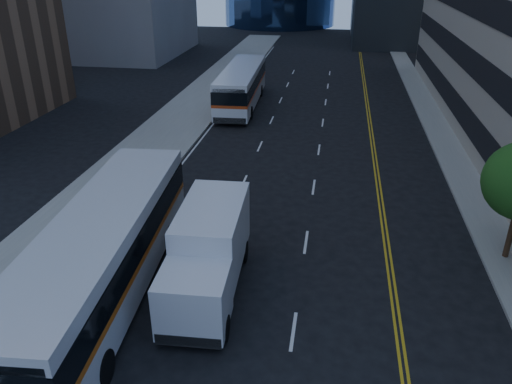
# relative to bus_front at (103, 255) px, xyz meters

# --- Properties ---
(ground) EXTENTS (160.00, 160.00, 0.00)m
(ground) POSITION_rel_bus_front_xyz_m (6.60, -2.75, -1.90)
(ground) COLOR black
(ground) RESTS_ON ground
(sidewalk_west) EXTENTS (5.00, 90.00, 0.15)m
(sidewalk_west) POSITION_rel_bus_front_xyz_m (-3.90, 22.25, -1.83)
(sidewalk_west) COLOR gray
(sidewalk_west) RESTS_ON ground
(sidewalk_east) EXTENTS (2.00, 90.00, 0.15)m
(sidewalk_east) POSITION_rel_bus_front_xyz_m (15.60, 22.25, -1.83)
(sidewalk_east) COLOR gray
(sidewalk_east) RESTS_ON ground
(bus_front) EXTENTS (3.95, 13.68, 3.48)m
(bus_front) POSITION_rel_bus_front_xyz_m (0.00, 0.00, 0.00)
(bus_front) COLOR silver
(bus_front) RESTS_ON ground
(bus_rear) EXTENTS (3.22, 12.57, 3.22)m
(bus_rear) POSITION_rel_bus_front_xyz_m (-0.00, 26.96, -0.15)
(bus_rear) COLOR silver
(bus_rear) RESTS_ON ground
(box_truck) EXTENTS (2.61, 6.82, 3.22)m
(box_truck) POSITION_rel_bus_front_xyz_m (3.67, 1.06, -0.20)
(box_truck) COLOR silver
(box_truck) RESTS_ON ground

